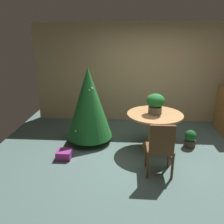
% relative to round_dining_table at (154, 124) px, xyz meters
% --- Properties ---
extents(ground_plane, '(6.60, 6.60, 0.00)m').
position_rel_round_dining_table_xyz_m(ground_plane, '(-0.05, -0.49, -0.55)').
color(ground_plane, '#4C6660').
extents(back_wall_panel, '(6.00, 0.10, 2.60)m').
position_rel_round_dining_table_xyz_m(back_wall_panel, '(-0.05, 1.71, 0.75)').
color(back_wall_panel, tan).
rests_on(back_wall_panel, ground_plane).
extents(round_dining_table, '(1.13, 1.13, 0.77)m').
position_rel_round_dining_table_xyz_m(round_dining_table, '(0.00, 0.00, 0.00)').
color(round_dining_table, '#B27F4C').
rests_on(round_dining_table, ground_plane).
extents(flower_vase, '(0.36, 0.37, 0.41)m').
position_rel_round_dining_table_xyz_m(flower_vase, '(-0.01, 0.01, 0.46)').
color(flower_vase, '#665B51').
rests_on(flower_vase, round_dining_table).
extents(wooden_chair_near, '(0.45, 0.41, 0.96)m').
position_rel_round_dining_table_xyz_m(wooden_chair_near, '(0.00, -0.99, -0.01)').
color(wooden_chair_near, brown).
rests_on(wooden_chair_near, ground_plane).
extents(holiday_tree, '(0.99, 0.99, 1.67)m').
position_rel_round_dining_table_xyz_m(holiday_tree, '(-1.38, 0.23, 0.36)').
color(holiday_tree, brown).
rests_on(holiday_tree, ground_plane).
extents(gift_box_purple, '(0.28, 0.27, 0.17)m').
position_rel_round_dining_table_xyz_m(gift_box_purple, '(-1.77, -0.54, -0.46)').
color(gift_box_purple, '#9E287A').
rests_on(gift_box_purple, ground_plane).
extents(potted_plant, '(0.25, 0.25, 0.38)m').
position_rel_round_dining_table_xyz_m(potted_plant, '(0.79, 0.12, -0.36)').
color(potted_plant, '#4C382D').
rests_on(potted_plant, ground_plane).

